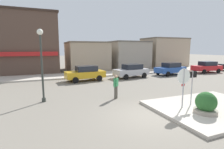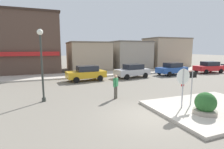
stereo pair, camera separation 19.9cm
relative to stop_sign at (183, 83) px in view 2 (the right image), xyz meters
The scene contains 16 objects.
ground_plane 2.59m from the stop_sign, behind, with size 160.00×160.00×0.00m, color gray.
sidewalk_corner 2.27m from the stop_sign, 15.11° to the right, with size 6.40×4.80×0.15m, color beige.
kerb_far 14.52m from the stop_sign, 98.30° to the left, with size 80.00×4.00×0.15m, color beige.
stop_sign is the anchor object (origin of this frame).
one_way_sign 0.88m from the stop_sign, 13.53° to the left, with size 0.60×0.07×2.10m.
planter 1.52m from the stop_sign, 69.03° to the right, with size 1.10×1.10×1.23m.
lamp_post 8.38m from the stop_sign, 147.32° to the left, with size 0.36×0.36×4.54m.
parked_car_nearest 11.00m from the stop_sign, 104.60° to the left, with size 4.11×2.09×1.56m.
parked_car_second 10.90m from the stop_sign, 76.16° to the left, with size 4.15×2.19×1.56m.
parked_car_third 13.48m from the stop_sign, 52.08° to the left, with size 4.16×2.20×1.56m.
parked_car_fourth 17.79m from the stop_sign, 35.79° to the left, with size 4.13×2.13×1.56m.
pedestrian_crossing_near 4.24m from the stop_sign, 125.85° to the left, with size 0.45×0.45×1.61m.
building_corner_shop 22.58m from the stop_sign, 113.58° to the left, with size 8.75×9.04×8.04m.
building_storefront_left_near 19.88m from the stop_sign, 90.97° to the left, with size 5.98×6.64×4.32m.
building_storefront_left_mid 21.10m from the stop_sign, 71.59° to the left, with size 6.06×7.01×4.53m.
building_storefront_right_near 24.21m from the stop_sign, 53.80° to the left, with size 7.48×5.25×5.22m.
Camera 2 is at (-4.72, -6.93, 3.32)m, focal length 28.00 mm.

